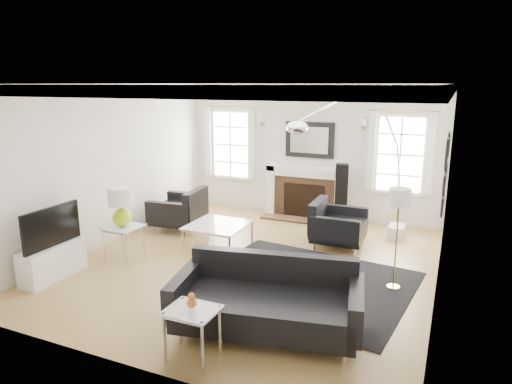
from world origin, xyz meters
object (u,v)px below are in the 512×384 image
at_px(arc_floor_lamp, 351,164).
at_px(armchair_left, 181,211).
at_px(coffee_table, 218,226).
at_px(gourd_lamp, 121,204).
at_px(sofa, 268,301).
at_px(armchair_right, 335,226).
at_px(fireplace, 306,193).

bearing_deg(arc_floor_lamp, armchair_left, -170.13).
height_order(coffee_table, gourd_lamp, gourd_lamp).
bearing_deg(gourd_lamp, sofa, -20.11).
bearing_deg(coffee_table, arc_floor_lamp, 30.78).
distance_m(armchair_right, gourd_lamp, 3.64).
xyz_separation_m(sofa, armchair_left, (-3.01, 2.85, -0.00)).
relative_size(sofa, armchair_right, 2.24).
distance_m(sofa, armchair_left, 4.14).
bearing_deg(arc_floor_lamp, sofa, -92.79).
distance_m(armchair_right, coffee_table, 2.05).
height_order(sofa, gourd_lamp, gourd_lamp).
xyz_separation_m(armchair_left, armchair_right, (3.01, 0.27, -0.00)).
xyz_separation_m(gourd_lamp, arc_floor_lamp, (3.12, 2.32, 0.49)).
bearing_deg(armchair_right, armchair_left, -174.80).
bearing_deg(armchair_right, sofa, -90.06).
distance_m(fireplace, armchair_right, 1.80).
relative_size(armchair_right, coffee_table, 1.05).
distance_m(gourd_lamp, arc_floor_lamp, 3.92).
xyz_separation_m(sofa, gourd_lamp, (-2.95, 1.08, 0.57)).
bearing_deg(sofa, arc_floor_lamp, 87.21).
bearing_deg(gourd_lamp, armchair_left, 91.63).
bearing_deg(fireplace, sofa, -77.57).
bearing_deg(sofa, armchair_right, 89.94).
bearing_deg(arc_floor_lamp, fireplace, 134.49).
bearing_deg(coffee_table, sofa, -50.27).
relative_size(fireplace, arc_floor_lamp, 0.64).
xyz_separation_m(sofa, coffee_table, (-1.84, 2.21, 0.02)).
relative_size(fireplace, sofa, 0.75).
bearing_deg(coffee_table, armchair_left, 151.26).
bearing_deg(armchair_left, coffee_table, -28.74).
distance_m(armchair_right, arc_floor_lamp, 1.11).
distance_m(sofa, coffee_table, 2.87).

